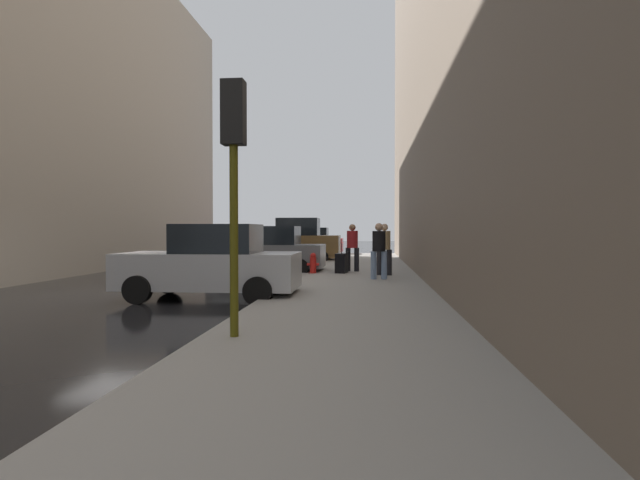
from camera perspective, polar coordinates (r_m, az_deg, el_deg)
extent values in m
plane|color=black|center=(14.02, -21.64, -5.70)|extent=(120.00, 120.00, 0.00)
cube|color=gray|center=(12.47, 3.81, -6.12)|extent=(4.00, 40.00, 0.15)
cube|color=#B7BABF|center=(12.21, -12.49, -3.40)|extent=(4.21, 1.87, 0.84)
cube|color=black|center=(12.12, -11.61, 0.12)|extent=(1.90, 1.58, 0.70)
cylinder|color=black|center=(13.57, -16.81, -4.53)|extent=(0.64, 0.22, 0.64)
cylinder|color=black|center=(11.90, -20.15, -5.35)|extent=(0.64, 0.22, 0.64)
cylinder|color=black|center=(12.80, -5.37, -4.83)|extent=(0.64, 0.22, 0.64)
cylinder|color=black|center=(11.01, -7.14, -5.81)|extent=(0.64, 0.22, 0.64)
cube|color=slate|center=(18.76, -6.02, -1.78)|extent=(4.23, 1.91, 0.84)
cube|color=black|center=(18.69, -5.42, 0.51)|extent=(1.91, 1.59, 0.70)
cylinder|color=black|center=(20.00, -9.26, -2.67)|extent=(0.64, 0.23, 0.64)
cylinder|color=black|center=(18.25, -10.84, -3.04)|extent=(0.64, 0.23, 0.64)
cylinder|color=black|center=(19.44, -1.49, -2.76)|extent=(0.64, 0.23, 0.64)
cylinder|color=black|center=(17.62, -2.33, -3.17)|extent=(0.64, 0.23, 0.64)
cube|color=brown|center=(25.38, -2.93, -0.71)|extent=(4.60, 1.85, 1.10)
cube|color=black|center=(25.33, -2.49, 1.50)|extent=(2.07, 1.57, 0.90)
cylinder|color=black|center=(26.56, -5.83, -1.71)|extent=(0.64, 0.22, 0.64)
cylinder|color=black|center=(24.76, -6.67, -1.92)|extent=(0.64, 0.22, 0.64)
cylinder|color=black|center=(26.13, 0.61, -1.75)|extent=(0.64, 0.22, 0.64)
cylinder|color=black|center=(24.30, 0.24, -1.97)|extent=(0.64, 0.22, 0.64)
cube|color=#B2191E|center=(31.74, -1.19, -0.56)|extent=(4.20, 1.84, 0.84)
cube|color=black|center=(31.71, -0.84, 0.79)|extent=(1.89, 1.56, 0.70)
cylinder|color=black|center=(32.86, -3.37, -1.15)|extent=(0.64, 0.22, 0.64)
cylinder|color=black|center=(31.04, -3.90, -1.29)|extent=(0.64, 0.22, 0.64)
cylinder|color=black|center=(32.54, 1.39, -1.17)|extent=(0.64, 0.22, 0.64)
cylinder|color=black|center=(30.71, 1.13, -1.31)|extent=(0.64, 0.22, 0.64)
cylinder|color=red|center=(17.32, -0.80, -2.90)|extent=(0.22, 0.22, 0.55)
sphere|color=red|center=(17.30, -0.80, -1.81)|extent=(0.20, 0.20, 0.20)
cylinder|color=red|center=(17.33, -1.33, -2.81)|extent=(0.10, 0.09, 0.09)
cylinder|color=red|center=(17.30, -0.27, -2.81)|extent=(0.10, 0.09, 0.09)
cylinder|color=#514C0F|center=(7.13, -9.82, 3.50)|extent=(0.12, 0.12, 3.60)
cube|color=black|center=(7.31, -9.86, 14.14)|extent=(0.32, 0.24, 0.90)
sphere|color=red|center=(7.50, -9.58, 16.00)|extent=(0.14, 0.14, 0.14)
sphere|color=yellow|center=(7.43, -9.58, 13.92)|extent=(0.14, 0.14, 0.14)
sphere|color=green|center=(7.37, -9.57, 11.79)|extent=(0.14, 0.14, 0.14)
cylinder|color=black|center=(18.11, 4.21, -2.25)|extent=(0.21, 0.21, 0.85)
cylinder|color=black|center=(18.19, 3.23, -2.23)|extent=(0.21, 0.21, 0.85)
cylinder|color=#A51E23|center=(18.12, 3.72, 0.08)|extent=(0.47, 0.47, 0.62)
sphere|color=#997051|center=(18.12, 3.72, 1.44)|extent=(0.24, 0.24, 0.24)
cylinder|color=#728CB2|center=(15.34, 7.34, -2.88)|extent=(0.19, 0.19, 0.85)
cylinder|color=#728CB2|center=(15.31, 6.15, -2.88)|extent=(0.19, 0.19, 0.85)
cylinder|color=black|center=(15.29, 6.75, -0.13)|extent=(0.43, 0.43, 0.62)
sphere|color=tan|center=(15.29, 6.76, 1.48)|extent=(0.24, 0.24, 0.24)
cylinder|color=black|center=(16.69, 7.91, -2.55)|extent=(0.20, 0.20, 0.85)
cylinder|color=black|center=(16.72, 6.82, -2.54)|extent=(0.20, 0.20, 0.85)
cylinder|color=tan|center=(16.67, 7.37, -0.02)|extent=(0.45, 0.45, 0.62)
sphere|color=beige|center=(16.67, 7.37, 1.45)|extent=(0.24, 0.24, 0.24)
cube|color=black|center=(17.44, 2.49, -2.66)|extent=(0.46, 0.62, 0.68)
cylinder|color=#333333|center=(17.41, 2.49, -0.95)|extent=(0.02, 0.02, 0.36)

